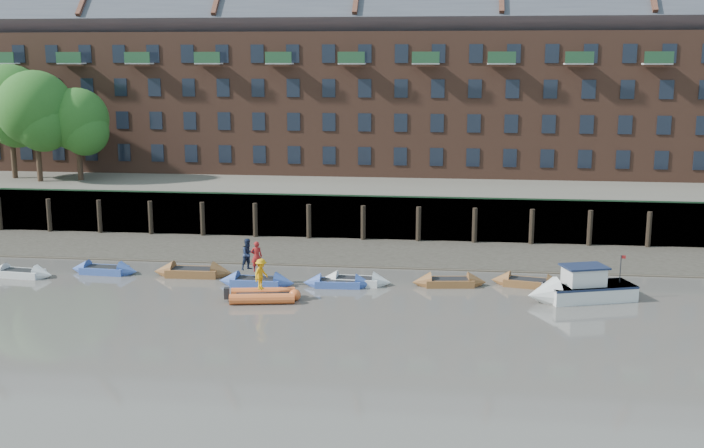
% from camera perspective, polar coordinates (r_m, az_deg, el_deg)
% --- Properties ---
extents(ground, '(220.00, 220.00, 0.00)m').
position_cam_1_polar(ground, '(39.46, -5.59, -7.91)').
color(ground, '#5C5851').
rests_on(ground, ground).
extents(foreshore, '(110.00, 8.00, 0.50)m').
position_cam_1_polar(foreshore, '(56.47, -1.65, -1.93)').
color(foreshore, '#3D382F').
rests_on(foreshore, ground).
extents(mud_band, '(110.00, 1.60, 0.10)m').
position_cam_1_polar(mud_band, '(53.20, -2.20, -2.77)').
color(mud_band, '#4C4336').
rests_on(mud_band, ground).
extents(river_wall, '(110.00, 1.23, 3.30)m').
position_cam_1_polar(river_wall, '(60.37, -1.04, 0.49)').
color(river_wall, '#2D2A26').
rests_on(river_wall, ground).
extents(bank_terrace, '(110.00, 28.00, 3.20)m').
position_cam_1_polar(bank_terrace, '(73.68, 0.43, 2.48)').
color(bank_terrace, '#5E594D').
rests_on(bank_terrace, ground).
extents(apartment_terrace, '(80.60, 15.56, 20.98)m').
position_cam_1_polar(apartment_terrace, '(73.78, 0.53, 11.25)').
color(apartment_terrace, brown).
rests_on(apartment_terrace, bank_terrace).
extents(tree_cluster, '(11.76, 7.74, 9.40)m').
position_cam_1_polar(tree_cluster, '(72.23, -21.22, 7.45)').
color(tree_cluster, '#3A281C').
rests_on(tree_cluster, bank_terrace).
extents(rowboat_0, '(4.28, 1.62, 1.21)m').
position_cam_1_polar(rowboat_0, '(53.90, -21.96, -3.18)').
color(rowboat_0, silver).
rests_on(rowboat_0, ground).
extents(rowboat_1, '(4.36, 1.51, 1.25)m').
position_cam_1_polar(rowboat_1, '(53.01, -16.78, -3.07)').
color(rowboat_1, '#3B58AA').
rests_on(rowboat_1, ground).
extents(rowboat_2, '(4.92, 1.55, 1.42)m').
position_cam_1_polar(rowboat_2, '(51.04, -10.95, -3.30)').
color(rowboat_2, brown).
rests_on(rowboat_2, ground).
extents(rowboat_3, '(4.53, 1.42, 1.30)m').
position_cam_1_polar(rowboat_3, '(48.39, -6.62, -4.00)').
color(rowboat_3, '#3B58AA').
rests_on(rowboat_3, ground).
extents(rowboat_4, '(4.12, 1.37, 1.18)m').
position_cam_1_polar(rowboat_4, '(47.88, -0.97, -4.12)').
color(rowboat_4, '#3B58AA').
rests_on(rowboat_4, ground).
extents(rowboat_5, '(4.28, 1.36, 1.23)m').
position_cam_1_polar(rowboat_5, '(48.27, 0.22, -3.97)').
color(rowboat_5, silver).
rests_on(rowboat_5, ground).
extents(rowboat_6, '(4.45, 1.80, 1.26)m').
position_cam_1_polar(rowboat_6, '(48.35, 6.75, -4.02)').
color(rowboat_6, brown).
rests_on(rowboat_6, ground).
extents(rowboat_7, '(4.46, 2.10, 1.25)m').
position_cam_1_polar(rowboat_7, '(49.02, 12.11, -3.99)').
color(rowboat_7, brown).
rests_on(rowboat_7, ground).
extents(rib_tender, '(3.95, 2.39, 0.67)m').
position_cam_1_polar(rib_tender, '(45.37, -6.00, -4.95)').
color(rib_tender, orange).
rests_on(rib_tender, ground).
extents(motor_launch, '(6.33, 3.73, 2.48)m').
position_cam_1_polar(motor_launch, '(46.62, 15.06, -4.40)').
color(motor_launch, silver).
rests_on(motor_launch, ground).
extents(person_rower_a, '(0.74, 0.57, 1.80)m').
position_cam_1_polar(person_rower_a, '(47.90, -6.63, -2.25)').
color(person_rower_a, maroon).
rests_on(person_rower_a, rowboat_3).
extents(person_rower_b, '(1.13, 1.14, 1.86)m').
position_cam_1_polar(person_rower_b, '(48.36, -7.19, -2.09)').
color(person_rower_b, '#19233F').
rests_on(person_rower_b, rowboat_3).
extents(person_rib_crew, '(0.98, 1.26, 1.71)m').
position_cam_1_polar(person_rib_crew, '(45.16, -6.32, -3.47)').
color(person_rib_crew, orange).
rests_on(person_rib_crew, rib_tender).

